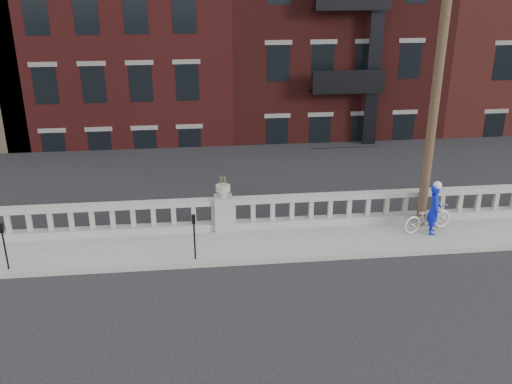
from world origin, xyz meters
TOP-DOWN VIEW (x-y plane):
  - ground at (0.00, 0.00)m, footprint 120.00×120.00m
  - sidewalk at (0.00, 3.00)m, footprint 32.00×2.20m
  - balustrade at (0.00, 3.95)m, footprint 28.00×0.34m
  - planter_pedestal at (0.00, 3.95)m, footprint 0.55×0.55m
  - lower_level at (0.56, 23.04)m, footprint 80.00×44.00m
  - utility_pole at (6.20, 3.60)m, footprint 1.60×0.28m
  - parking_meter_b at (-5.95, 2.15)m, footprint 0.10×0.09m
  - parking_meter_c at (-0.91, 2.15)m, footprint 0.10×0.09m
  - bicycle at (6.24, 3.20)m, footprint 1.79×1.05m
  - cyclist at (6.33, 3.00)m, footprint 0.53×0.66m

SIDE VIEW (x-z plane):
  - ground at x=0.00m, z-range 0.00..0.00m
  - sidewalk at x=0.00m, z-range 0.00..0.15m
  - bicycle at x=6.24m, z-range 0.15..1.04m
  - balustrade at x=0.00m, z-range 0.13..1.16m
  - planter_pedestal at x=0.00m, z-range -0.05..1.71m
  - cyclist at x=6.33m, z-range 0.15..1.73m
  - parking_meter_b at x=-5.95m, z-range 0.32..1.68m
  - parking_meter_c at x=-0.91m, z-range 0.32..1.68m
  - lower_level at x=0.56m, z-range -7.77..13.03m
  - utility_pole at x=6.20m, z-range 0.24..10.24m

